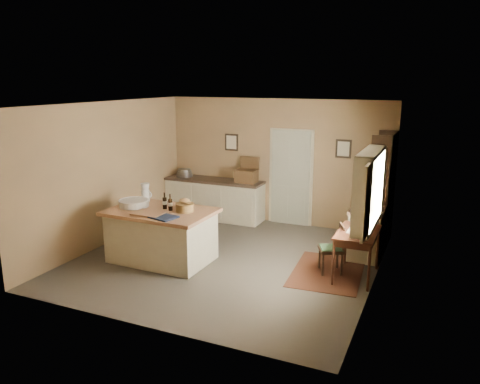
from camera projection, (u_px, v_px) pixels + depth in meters
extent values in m
plane|color=#62584B|center=(227.00, 260.00, 8.24)|extent=(5.00, 5.00, 0.00)
cube|color=#9B754B|center=(276.00, 162.00, 10.15)|extent=(5.00, 0.10, 2.70)
cube|color=#9B754B|center=(139.00, 226.00, 5.70)|extent=(5.00, 0.10, 2.70)
cube|color=#9B754B|center=(108.00, 173.00, 8.90)|extent=(0.10, 5.00, 2.70)
cube|color=#9B754B|center=(379.00, 200.00, 6.94)|extent=(0.10, 5.00, 2.70)
plane|color=silver|center=(226.00, 104.00, 7.60)|extent=(5.00, 5.00, 0.00)
cube|color=#A2A28B|center=(291.00, 177.00, 10.05)|extent=(0.97, 0.06, 2.11)
cube|color=black|center=(232.00, 142.00, 10.45)|extent=(0.32, 0.02, 0.38)
cube|color=beige|center=(231.00, 142.00, 10.44)|extent=(0.24, 0.01, 0.30)
cube|color=black|center=(343.00, 149.00, 9.47)|extent=(0.32, 0.02, 0.38)
cube|color=beige|center=(343.00, 149.00, 9.46)|extent=(0.24, 0.01, 0.30)
cube|color=beige|center=(366.00, 224.00, 6.89)|extent=(0.25, 1.32, 0.06)
cube|color=beige|center=(371.00, 153.00, 6.64)|extent=(0.25, 1.32, 0.06)
cube|color=white|center=(377.00, 190.00, 6.72)|extent=(0.01, 1.20, 1.00)
cube|color=beige|center=(366.00, 203.00, 6.00)|extent=(0.04, 0.35, 1.00)
cube|color=beige|center=(382.00, 179.00, 7.46)|extent=(0.04, 0.35, 1.00)
cube|color=beige|center=(162.00, 237.00, 8.13)|extent=(1.69, 1.08, 0.85)
cube|color=#976444|center=(161.00, 212.00, 8.02)|extent=(1.82, 1.20, 0.06)
cylinder|color=white|center=(134.00, 203.00, 8.24)|extent=(0.52, 0.52, 0.11)
cube|color=#976444|center=(149.00, 214.00, 7.76)|extent=(0.53, 0.38, 0.03)
cube|color=black|center=(163.00, 217.00, 7.57)|extent=(0.48, 0.42, 0.02)
cylinder|color=brown|center=(185.00, 207.00, 7.92)|extent=(0.31, 0.31, 0.14)
cylinder|color=black|center=(165.00, 201.00, 8.06)|extent=(0.07, 0.07, 0.29)
cylinder|color=black|center=(170.00, 202.00, 7.96)|extent=(0.07, 0.07, 0.29)
cube|color=beige|center=(215.00, 200.00, 10.62)|extent=(2.23, 0.61, 0.85)
cube|color=#332319|center=(214.00, 180.00, 10.52)|extent=(2.27, 0.64, 0.05)
cube|color=#482E18|center=(246.00, 176.00, 10.17)|extent=(0.45, 0.33, 0.28)
cylinder|color=#59544F|center=(184.00, 173.00, 10.80)|extent=(0.38, 0.38, 0.18)
cube|color=#4E2113|center=(327.00, 272.00, 7.70)|extent=(1.21, 1.67, 0.01)
cube|color=#33180E|center=(358.00, 232.00, 7.35)|extent=(0.61, 1.00, 0.03)
cube|color=#33180E|center=(358.00, 237.00, 7.37)|extent=(0.55, 0.94, 0.10)
cube|color=silver|center=(355.00, 231.00, 7.37)|extent=(0.22, 0.30, 0.01)
cylinder|color=black|center=(367.00, 226.00, 7.55)|extent=(0.05, 0.05, 0.05)
cylinder|color=#33180E|center=(333.00, 263.00, 7.14)|extent=(0.04, 0.04, 0.72)
cylinder|color=#33180E|center=(369.00, 269.00, 6.93)|extent=(0.04, 0.04, 0.72)
cylinder|color=#33180E|center=(345.00, 244.00, 7.96)|extent=(0.04, 0.04, 0.72)
cylinder|color=#33180E|center=(378.00, 249.00, 7.75)|extent=(0.04, 0.04, 0.72)
cube|color=beige|center=(367.00, 232.00, 8.36)|extent=(0.53, 0.97, 0.85)
cube|color=#332319|center=(369.00, 208.00, 8.26)|extent=(0.56, 1.01, 0.05)
cylinder|color=silver|center=(366.00, 206.00, 8.12)|extent=(0.23, 0.23, 0.09)
cube|color=black|center=(378.00, 194.00, 8.45)|extent=(0.36, 0.04, 2.14)
cube|color=black|center=(385.00, 184.00, 9.27)|extent=(0.36, 0.04, 2.14)
cube|color=black|center=(391.00, 190.00, 8.80)|extent=(0.02, 0.96, 2.14)
cube|color=black|center=(378.00, 240.00, 9.10)|extent=(0.36, 0.92, 0.03)
cube|color=black|center=(380.00, 213.00, 8.98)|extent=(0.36, 0.92, 0.03)
cube|color=black|center=(382.00, 186.00, 8.85)|extent=(0.36, 0.92, 0.03)
cube|color=black|center=(384.00, 164.00, 8.75)|extent=(0.36, 0.92, 0.03)
cube|color=black|center=(385.00, 141.00, 8.65)|extent=(0.36, 0.92, 0.03)
cylinder|color=white|center=(382.00, 183.00, 8.84)|extent=(0.12, 0.12, 0.11)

